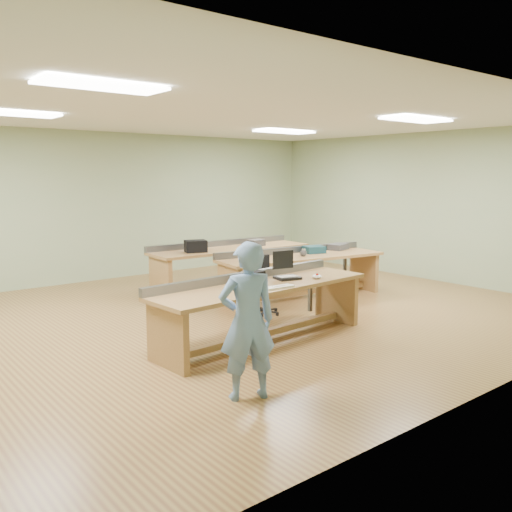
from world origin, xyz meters
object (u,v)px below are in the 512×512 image
parts_bin_teal (314,249)px  task_chair (264,293)px  workbench_back (230,257)px  mug (303,254)px  person (247,321)px  laptop_base (287,278)px  camera_bag (256,277)px  workbench_front (262,298)px  workbench_mid (301,266)px  parts_bin_grey (338,247)px  drinks_can (304,252)px

parts_bin_teal → task_chair: bearing=-162.3°
workbench_back → mug: bearing=-76.8°
person → parts_bin_teal: bearing=-122.3°
task_chair → person: bearing=-126.3°
workbench_back → parts_bin_teal: parts_bin_teal is taller
workbench_back → task_chair: (-0.84, -2.02, -0.24)m
laptop_base → mug: 2.11m
workbench_back → camera_bag: (-1.76, -2.98, 0.26)m
workbench_front → workbench_mid: 2.60m
workbench_back → laptop_base: (-1.27, -3.05, 0.20)m
parts_bin_teal → parts_bin_grey: parts_bin_teal is taller
workbench_back → parts_bin_teal: bearing=-61.3°
workbench_front → person: 1.86m
workbench_mid → person: size_ratio=2.05×
person → task_chair: person is taller
workbench_back → parts_bin_teal: 1.71m
workbench_back → task_chair: task_chair is taller
workbench_mid → person: (-3.40, -2.84, 0.20)m
laptop_base → camera_bag: size_ratio=1.42×
workbench_mid → workbench_back: bearing=111.2°
workbench_front → camera_bag: 0.28m
workbench_mid → mug: workbench_mid is taller
workbench_front → workbench_mid: (2.12, 1.50, -0.00)m
mug → drinks_can: (0.07, 0.06, 0.01)m
workbench_front → workbench_mid: bearing=31.7°
person → mug: 4.33m
workbench_back → parts_bin_teal: size_ratio=9.15×
person → task_chair: (2.19, 2.40, -0.44)m
workbench_back → task_chair: size_ratio=3.64×
workbench_mid → camera_bag: camera_bag is taller
workbench_mid → parts_bin_teal: 0.46m
workbench_front → mug: 2.52m
person → task_chair: bearing=-112.2°
camera_bag → parts_bin_teal: camera_bag is taller
workbench_front → drinks_can: drinks_can is taller
task_chair → parts_bin_teal: task_chair is taller
workbench_front → parts_bin_grey: (3.18, 1.60, 0.24)m
person → laptop_base: (1.75, 1.37, 0.00)m
task_chair → parts_bin_teal: bearing=23.7°
workbench_mid → task_chair: task_chair is taller
parts_bin_teal → workbench_mid: bearing=-170.4°
person → drinks_can: (3.43, 2.80, 0.04)m
person → workbench_front: bearing=-113.4°
workbench_front → parts_bin_grey: bearing=23.0°
person → camera_bag: size_ratio=6.94×
workbench_back → mug: size_ratio=27.74×
workbench_mid → drinks_can: (0.03, -0.04, 0.25)m
workbench_mid → task_chair: size_ratio=3.52×
camera_bag → task_chair: bearing=39.3°
workbench_back → parts_bin_grey: same height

